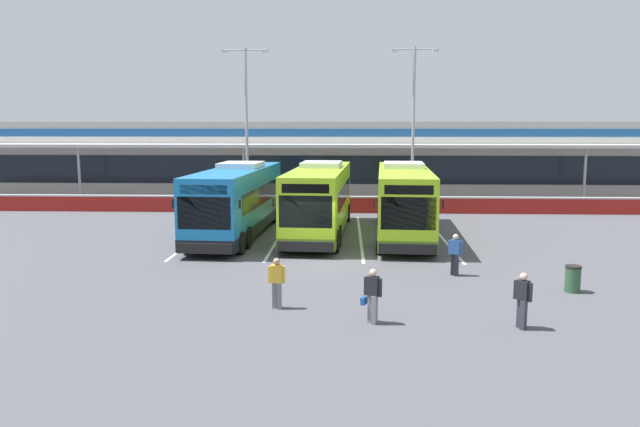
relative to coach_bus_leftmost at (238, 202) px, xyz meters
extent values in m
plane|color=#4C4C51|center=(4.29, -5.77, -1.79)|extent=(200.00, 200.00, 0.00)
cube|color=beige|center=(4.29, 21.23, 0.96)|extent=(70.00, 10.00, 5.50)
cube|color=#19232D|center=(4.29, 16.21, 0.51)|extent=(66.00, 0.08, 2.20)
cube|color=navy|center=(4.29, 16.20, 3.36)|extent=(68.00, 0.08, 0.60)
cube|color=beige|center=(4.29, 14.73, 2.41)|extent=(67.00, 3.00, 0.24)
cube|color=gray|center=(4.29, 21.23, 3.96)|extent=(70.00, 10.00, 0.50)
cylinder|color=#999999|center=(-14.31, 13.53, 0.31)|extent=(0.20, 0.20, 4.20)
cylinder|color=#999999|center=(-1.91, 13.53, 0.31)|extent=(0.20, 0.20, 4.20)
cylinder|color=#999999|center=(10.49, 13.53, 0.31)|extent=(0.20, 0.20, 4.20)
cylinder|color=#999999|center=(22.89, 13.53, 0.31)|extent=(0.20, 0.20, 4.20)
cube|color=maroon|center=(4.29, 8.73, -1.29)|extent=(60.00, 0.36, 1.00)
cube|color=#B2B2B2|center=(4.29, 8.73, -0.74)|extent=(60.00, 0.40, 0.10)
cube|color=#1972B7|center=(0.00, -0.04, 0.12)|extent=(3.25, 12.13, 3.19)
cube|color=black|center=(0.00, -0.04, -1.19)|extent=(3.28, 12.15, 0.56)
cube|color=black|center=(0.02, 0.36, 0.36)|extent=(3.14, 9.74, 0.96)
cube|color=black|center=(-0.35, -5.98, 0.26)|extent=(2.31, 0.24, 1.40)
cube|color=black|center=(-0.35, -5.99, 1.26)|extent=(2.05, 0.20, 0.40)
cube|color=silver|center=(0.06, 0.96, 1.85)|extent=(2.21, 2.92, 0.28)
cube|color=black|center=(-0.36, -6.09, -1.24)|extent=(2.46, 0.30, 0.44)
cube|color=black|center=(1.12, -5.71, 0.61)|extent=(0.09, 0.12, 0.36)
cube|color=black|center=(-1.79, -5.54, 0.61)|extent=(0.09, 0.12, 0.36)
cylinder|color=black|center=(1.46, 4.48, -1.27)|extent=(0.38, 1.06, 1.04)
cylinder|color=black|center=(-0.92, 4.62, -1.27)|extent=(0.38, 1.06, 1.04)
cylinder|color=black|center=(1.00, -3.30, -1.27)|extent=(0.38, 1.06, 1.04)
cylinder|color=black|center=(-1.38, -3.16, -1.27)|extent=(0.38, 1.06, 1.04)
cylinder|color=black|center=(0.92, -4.70, -1.27)|extent=(0.38, 1.06, 1.04)
cylinder|color=black|center=(-1.47, -4.56, -1.27)|extent=(0.38, 1.06, 1.04)
cube|color=#9ED11E|center=(4.25, 0.58, 0.12)|extent=(3.25, 12.13, 3.19)
cube|color=#598419|center=(4.25, 0.58, -1.19)|extent=(3.28, 12.15, 0.56)
cube|color=black|center=(4.27, 0.98, 0.36)|extent=(3.14, 9.74, 0.96)
cube|color=black|center=(3.90, -5.36, 0.26)|extent=(2.31, 0.24, 1.40)
cube|color=black|center=(3.90, -5.37, 1.26)|extent=(2.05, 0.20, 0.40)
cube|color=silver|center=(4.31, 1.58, 1.85)|extent=(2.21, 2.92, 0.28)
cube|color=black|center=(3.89, -5.47, -1.24)|extent=(2.46, 0.30, 0.44)
cube|color=black|center=(5.37, -5.10, 0.61)|extent=(0.09, 0.12, 0.36)
cube|color=black|center=(2.47, -4.93, 0.61)|extent=(0.09, 0.12, 0.36)
cylinder|color=black|center=(5.71, 5.10, -1.27)|extent=(0.38, 1.06, 1.04)
cylinder|color=black|center=(3.33, 5.24, -1.27)|extent=(0.38, 1.06, 1.04)
cylinder|color=black|center=(5.25, -2.69, -1.27)|extent=(0.38, 1.06, 1.04)
cylinder|color=black|center=(2.87, -2.55, -1.27)|extent=(0.38, 1.06, 1.04)
cylinder|color=black|center=(5.17, -4.08, -1.27)|extent=(0.38, 1.06, 1.04)
cylinder|color=black|center=(2.78, -3.94, -1.27)|extent=(0.38, 1.06, 1.04)
cube|color=#9ED11E|center=(8.61, 0.24, 0.12)|extent=(3.25, 12.13, 3.19)
cube|color=#598419|center=(8.61, 0.24, -1.19)|extent=(3.28, 12.15, 0.56)
cube|color=black|center=(8.64, 0.64, 0.36)|extent=(3.14, 9.74, 0.96)
cube|color=black|center=(8.26, -5.70, 0.26)|extent=(2.31, 0.24, 1.40)
cube|color=black|center=(8.26, -5.71, 1.26)|extent=(2.05, 0.20, 0.40)
cube|color=silver|center=(8.67, 1.24, 1.85)|extent=(2.21, 2.92, 0.28)
cube|color=black|center=(8.25, -5.81, -1.24)|extent=(2.46, 0.30, 0.44)
cube|color=black|center=(9.73, -5.44, 0.61)|extent=(0.09, 0.12, 0.36)
cube|color=black|center=(6.83, -5.26, 0.61)|extent=(0.09, 0.12, 0.36)
cylinder|color=black|center=(10.08, 4.76, -1.27)|extent=(0.38, 1.06, 1.04)
cylinder|color=black|center=(7.69, 4.90, -1.27)|extent=(0.38, 1.06, 1.04)
cylinder|color=black|center=(9.62, -3.02, -1.27)|extent=(0.38, 1.06, 1.04)
cylinder|color=black|center=(7.23, -2.88, -1.27)|extent=(0.38, 1.06, 1.04)
cylinder|color=black|center=(9.53, -4.42, -1.27)|extent=(0.38, 1.06, 1.04)
cylinder|color=black|center=(7.15, -4.28, -1.27)|extent=(0.38, 1.06, 1.04)
cube|color=silver|center=(-2.01, 0.23, -1.78)|extent=(0.14, 13.00, 0.01)
cube|color=silver|center=(2.19, 0.23, -1.78)|extent=(0.14, 13.00, 0.01)
cube|color=silver|center=(6.39, 0.23, -1.78)|extent=(0.14, 13.00, 0.01)
cube|color=silver|center=(10.59, 0.23, -1.78)|extent=(0.14, 13.00, 0.01)
cube|color=slate|center=(6.37, -13.91, -1.37)|extent=(0.20, 0.22, 0.84)
cube|color=slate|center=(6.47, -14.09, -1.37)|extent=(0.20, 0.22, 0.84)
cube|color=black|center=(6.42, -14.00, -0.67)|extent=(0.40, 0.34, 0.56)
cube|color=black|center=(6.22, -13.91, -0.69)|extent=(0.12, 0.13, 0.54)
cube|color=black|center=(6.62, -14.09, -0.69)|extent=(0.12, 0.13, 0.54)
sphere|color=#DBB293|center=(6.42, -14.00, -0.28)|extent=(0.22, 0.22, 0.22)
cube|color=#194C9E|center=(6.17, -13.86, -1.16)|extent=(0.23, 0.30, 0.22)
cylinder|color=#194C9E|center=(6.17, -13.86, -0.98)|extent=(0.02, 0.02, 0.16)
cube|color=slate|center=(3.39, -12.60, -1.37)|extent=(0.15, 0.19, 0.84)
cube|color=slate|center=(3.55, -12.72, -1.37)|extent=(0.15, 0.19, 0.84)
cube|color=gold|center=(3.47, -12.66, -0.67)|extent=(0.35, 0.23, 0.56)
cube|color=gold|center=(3.25, -12.67, -0.69)|extent=(0.09, 0.10, 0.54)
cube|color=gold|center=(3.69, -12.65, -0.69)|extent=(0.09, 0.10, 0.54)
sphere|color=tan|center=(3.47, -12.66, -0.28)|extent=(0.22, 0.22, 0.22)
cube|color=black|center=(9.77, -8.05, -1.37)|extent=(0.19, 0.21, 0.84)
cube|color=black|center=(9.88, -8.22, -1.37)|extent=(0.19, 0.21, 0.84)
cube|color=#2D5693|center=(9.82, -8.13, -0.67)|extent=(0.39, 0.31, 0.56)
cube|color=#2D5693|center=(9.61, -8.07, -0.69)|extent=(0.12, 0.12, 0.54)
cube|color=#2D5693|center=(10.03, -8.20, -0.69)|extent=(0.12, 0.12, 0.54)
sphere|color=#DBB293|center=(9.82, -8.13, -0.28)|extent=(0.22, 0.22, 0.22)
cube|color=#33333D|center=(10.62, -14.18, -1.37)|extent=(0.23, 0.23, 0.84)
cube|color=#33333D|center=(10.65, -14.38, -1.37)|extent=(0.23, 0.23, 0.84)
cube|color=black|center=(10.63, -14.28, -0.67)|extent=(0.40, 0.39, 0.56)
cube|color=black|center=(10.48, -14.13, -0.69)|extent=(0.13, 0.13, 0.54)
cube|color=black|center=(10.79, -14.44, -0.69)|extent=(0.13, 0.13, 0.54)
sphere|color=#DBB293|center=(10.63, -14.28, -0.28)|extent=(0.22, 0.22, 0.22)
cylinder|color=#9E9EA3|center=(-1.35, 11.66, 3.71)|extent=(0.20, 0.20, 11.00)
cylinder|color=#9E9EA3|center=(-1.35, 11.66, 9.06)|extent=(2.80, 0.10, 0.10)
cube|color=silver|center=(-2.75, 11.66, 8.96)|extent=(0.44, 0.28, 0.20)
cube|color=silver|center=(0.05, 11.66, 8.96)|extent=(0.44, 0.28, 0.20)
cylinder|color=#9E9EA3|center=(10.26, 11.62, 3.71)|extent=(0.20, 0.20, 11.00)
cylinder|color=#9E9EA3|center=(10.26, 11.62, 9.06)|extent=(2.80, 0.10, 0.10)
cube|color=silver|center=(8.86, 11.62, 8.96)|extent=(0.44, 0.28, 0.20)
cube|color=silver|center=(11.66, 11.62, 8.96)|extent=(0.44, 0.28, 0.20)
cylinder|color=#2D5133|center=(13.49, -10.33, -1.36)|extent=(0.52, 0.52, 0.85)
cylinder|color=black|center=(13.49, -10.33, -0.90)|extent=(0.54, 0.54, 0.08)
camera|label=1|loc=(5.61, -31.22, 3.94)|focal=34.26mm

